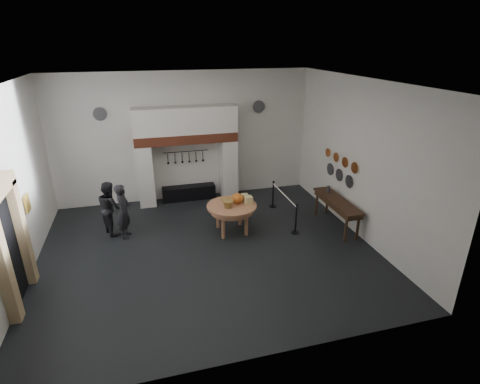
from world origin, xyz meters
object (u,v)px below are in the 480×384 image
object	(u,v)px
iron_range	(189,193)
visitor_near	(124,211)
visitor_far	(110,208)
barrier_post_near	(296,219)
side_table	(337,201)
barrier_post_far	(273,195)
work_table	(232,206)

from	to	relation	value
iron_range	visitor_near	size ratio (longest dim) A/B	1.15
visitor_far	barrier_post_near	size ratio (longest dim) A/B	1.80
visitor_far	side_table	bearing A→B (deg)	-126.71
visitor_far	barrier_post_near	xyz separation A→B (m)	(5.33, -1.52, -0.36)
visitor_near	visitor_far	distance (m)	0.57
visitor_near	barrier_post_near	size ratio (longest dim) A/B	1.83
iron_range	side_table	world-z (taller)	side_table
visitor_far	barrier_post_far	bearing A→B (deg)	-109.39
visitor_far	side_table	distance (m)	6.85
side_table	barrier_post_near	bearing A→B (deg)	-176.84
side_table	barrier_post_near	size ratio (longest dim) A/B	2.44
barrier_post_far	side_table	bearing A→B (deg)	-54.59
visitor_near	barrier_post_far	distance (m)	5.02
visitor_near	side_table	size ratio (longest dim) A/B	0.75
side_table	barrier_post_far	bearing A→B (deg)	125.41
visitor_far	side_table	size ratio (longest dim) A/B	0.74
visitor_near	barrier_post_far	world-z (taller)	visitor_near
work_table	visitor_far	size ratio (longest dim) A/B	0.92
visitor_near	barrier_post_far	xyz separation A→B (m)	(4.93, 0.88, -0.38)
barrier_post_near	barrier_post_far	world-z (taller)	same
work_table	side_table	distance (m)	3.24
visitor_near	visitor_far	size ratio (longest dim) A/B	1.02
visitor_far	barrier_post_near	distance (m)	5.55
iron_range	visitor_near	xyz separation A→B (m)	(-2.19, -2.32, 0.58)
work_table	barrier_post_far	world-z (taller)	barrier_post_far
work_table	barrier_post_far	bearing A→B (deg)	37.24
barrier_post_far	visitor_near	bearing A→B (deg)	-169.89
work_table	visitor_near	xyz separation A→B (m)	(-3.10, 0.51, -0.01)
work_table	side_table	world-z (taller)	side_table
iron_range	visitor_near	bearing A→B (deg)	-133.37
work_table	side_table	bearing A→B (deg)	-9.57
work_table	barrier_post_near	xyz separation A→B (m)	(1.82, -0.61, -0.39)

